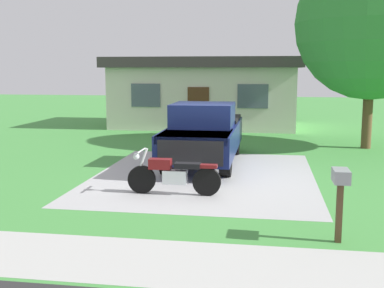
# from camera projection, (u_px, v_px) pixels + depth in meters

# --- Properties ---
(ground_plane) EXTENTS (80.00, 80.00, 0.00)m
(ground_plane) POSITION_uv_depth(u_px,v_px,m) (204.00, 176.00, 13.15)
(ground_plane) COLOR #428C3F
(driveway_pad) EXTENTS (5.97, 7.29, 0.01)m
(driveway_pad) POSITION_uv_depth(u_px,v_px,m) (204.00, 176.00, 13.15)
(driveway_pad) COLOR #A4A4A4
(driveway_pad) RESTS_ON ground
(sidewalk_strip) EXTENTS (36.00, 1.80, 0.01)m
(sidewalk_strip) POSITION_uv_depth(u_px,v_px,m) (152.00, 261.00, 7.29)
(sidewalk_strip) COLOR #ADADA8
(sidewalk_strip) RESTS_ON ground
(motorcycle) EXTENTS (2.21, 0.70, 1.09)m
(motorcycle) POSITION_uv_depth(u_px,v_px,m) (173.00, 175.00, 11.12)
(motorcycle) COLOR black
(motorcycle) RESTS_ON ground
(pickup_truck) EXTENTS (2.01, 5.63, 1.90)m
(pickup_truck) POSITION_uv_depth(u_px,v_px,m) (205.00, 133.00, 14.87)
(pickup_truck) COLOR black
(pickup_truck) RESTS_ON ground
(mailbox) EXTENTS (0.26, 0.48, 1.26)m
(mailbox) POSITION_uv_depth(u_px,v_px,m) (340.00, 186.00, 7.94)
(mailbox) COLOR #4C3823
(mailbox) RESTS_ON ground
(shade_tree) EXTENTS (5.50, 5.50, 7.30)m
(shade_tree) POSITION_uv_depth(u_px,v_px,m) (373.00, 23.00, 17.11)
(shade_tree) COLOR brown
(shade_tree) RESTS_ON ground
(neighbor_house) EXTENTS (9.60, 5.60, 3.50)m
(neighbor_house) POSITION_uv_depth(u_px,v_px,m) (205.00, 91.00, 24.63)
(neighbor_house) COLOR beige
(neighbor_house) RESTS_ON ground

